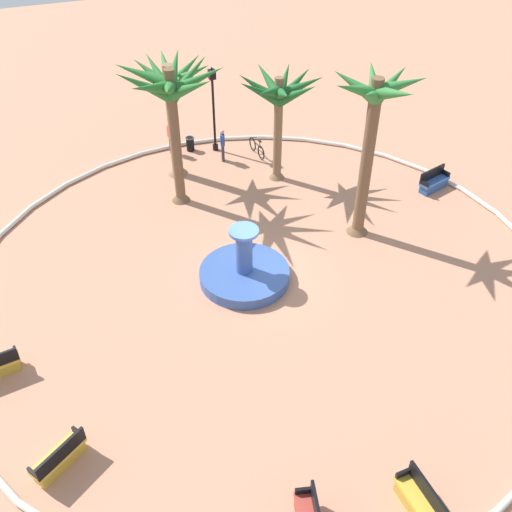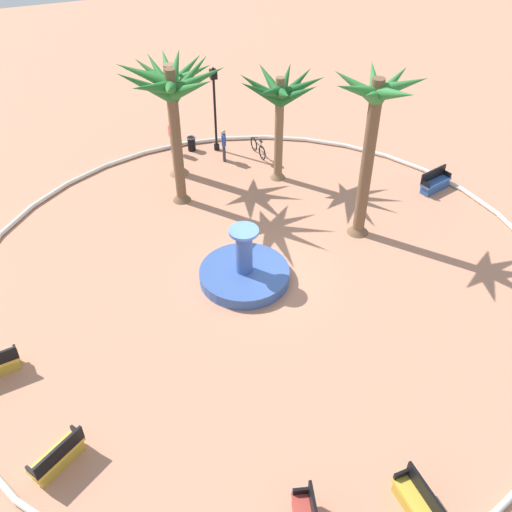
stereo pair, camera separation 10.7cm
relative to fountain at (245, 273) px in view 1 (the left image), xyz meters
name	(u,v)px [view 1 (the left image)]	position (x,y,z in m)	size (l,w,h in m)	color
ground_plane	(261,275)	(-0.66, 0.00, -0.33)	(80.00, 80.00, 0.00)	tan
plaza_curb	(261,273)	(-0.66, 0.00, -0.23)	(22.29, 22.29, 0.20)	silver
fountain	(245,273)	(0.00, 0.00, 0.00)	(3.39, 3.39, 2.33)	#38569E
palm_tree_near_fountain	(373,119)	(-5.45, -1.11, 4.78)	(3.54, 3.50, 6.91)	brown
palm_tree_by_curb	(170,95)	(0.81, -6.14, 4.66)	(4.41, 4.49, 6.31)	brown
palm_tree_mid_plaza	(170,93)	(0.33, -8.40, 3.74)	(3.85, 3.97, 5.60)	#8E6B4C
palm_tree_far_side	(279,97)	(-4.00, -6.32, 3.74)	(3.89, 4.03, 5.19)	brown
bench_east	(420,503)	(-1.01, 10.02, 0.02)	(0.55, 1.62, 1.00)	gold
bench_southeast	(434,183)	(-10.32, -2.76, 0.02)	(1.68, 0.92, 1.00)	#335BA8
bench_southwest	(60,459)	(7.35, 5.41, 0.02)	(1.61, 1.31, 1.00)	gold
lamppost	(213,103)	(-2.13, -10.00, 2.22)	(0.32, 0.32, 4.35)	black
trash_bin	(190,143)	(-0.92, -10.41, 0.06)	(0.46, 0.46, 0.73)	black
bicycle_red_frame	(257,148)	(-3.92, -8.75, 0.06)	(0.44, 1.72, 0.94)	black
person_cyclist_helmet	(223,144)	(-2.14, -8.81, 0.61)	(0.27, 0.52, 1.67)	#33333D
person_cyclist_photo	(170,137)	(0.06, -10.46, 0.61)	(0.22, 0.53, 1.67)	#33333D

